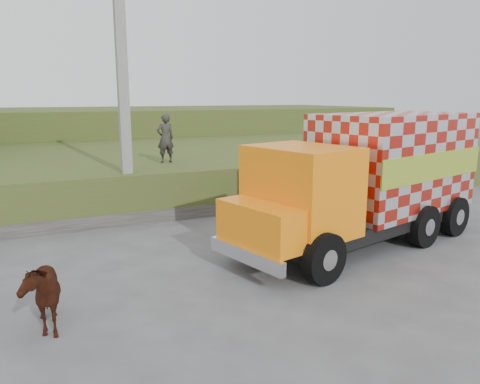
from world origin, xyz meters
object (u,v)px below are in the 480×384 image
cargo_truck (370,178)px  pedestrian (165,138)px  utility_pole (123,87)px  cow (39,292)px

cargo_truck → pedestrian: 7.49m
utility_pole → cargo_truck: 7.52m
utility_pole → cow: utility_pole is taller
cow → pedestrian: size_ratio=0.87×
cow → utility_pole: bearing=63.2°
utility_pole → cow: size_ratio=5.38×
utility_pole → cow: (-2.77, -6.27, -3.45)m
utility_pole → cow: bearing=-113.8°
cargo_truck → cow: size_ratio=5.30×
cargo_truck → cow: bearing=176.0°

